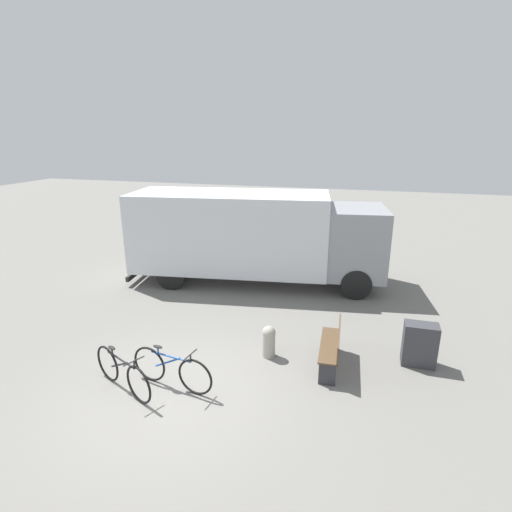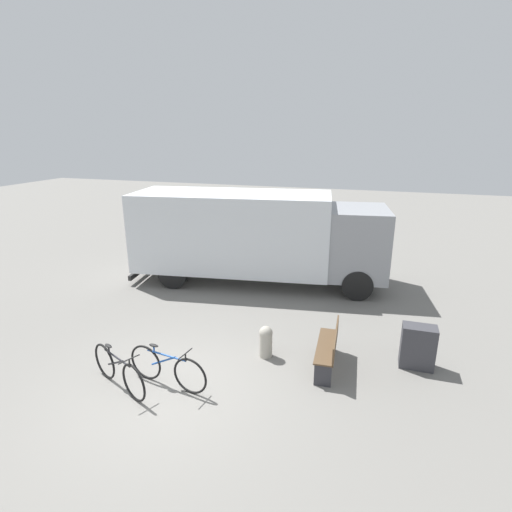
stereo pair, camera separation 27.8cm
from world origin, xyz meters
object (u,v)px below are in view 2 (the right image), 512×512
Objects in this scene: bicycle_middle at (167,368)px; delivery_truck at (255,233)px; park_bench at (330,346)px; bollard_near_bench at (266,340)px; bicycle_near at (118,370)px; utility_box at (418,347)px.

delivery_truck is at bearing 99.71° from bicycle_middle.
bollard_near_bench is (-1.42, -0.00, -0.09)m from park_bench.
delivery_truck is 4.98× the size of bicycle_near.
utility_box is (4.90, -3.91, -1.19)m from delivery_truck.
bicycle_middle is (0.87, 0.36, 0.00)m from bicycle_near.
delivery_truck is 5.57m from park_bench.
utility_box reaches higher than park_bench.
bicycle_middle is at bearing -155.09° from utility_box.
utility_box is (5.64, 2.58, 0.08)m from bicycle_near.
utility_box reaches higher than bollard_near_bench.
utility_box is at bearing -46.54° from delivery_truck.
delivery_truck reaches higher than utility_box.
bicycle_middle is (-2.98, -1.64, -0.09)m from park_bench.
bollard_near_bench is at bearing 54.92° from bicycle_middle.
park_bench reaches higher than bicycle_near.
park_bench is 1.64× the size of utility_box.
park_bench is at bearing 0.14° from bollard_near_bench.
delivery_truck is 11.38× the size of bollard_near_bench.
park_bench is 1.42m from bollard_near_bench.
bicycle_middle is (0.12, -6.12, -1.26)m from delivery_truck.
delivery_truck is 4.96m from bollard_near_bench.
delivery_truck is 6.65m from bicycle_near.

